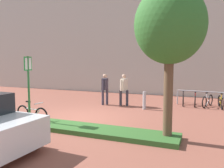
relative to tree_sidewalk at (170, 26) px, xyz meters
name	(u,v)px	position (x,y,z in m)	size (l,w,h in m)	color
ground_plane	(82,118)	(-3.83, 1.45, -3.46)	(60.00, 60.00, 0.00)	brown
building_facade	(137,26)	(-3.83, 9.89, 1.54)	(28.00, 1.20, 10.00)	#B2ADA3
planter_strip	(78,128)	(-3.08, -0.16, -3.38)	(7.00, 1.10, 0.16)	#336028
tree_sidewalk	(170,26)	(0.00, 0.00, 0.00)	(2.11, 2.11, 4.66)	brown
parking_sign_post	(28,80)	(-5.19, -0.16, -1.75)	(0.08, 0.36, 2.62)	#2D7238
bike_at_sign	(32,114)	(-5.27, 0.06, -3.11)	(1.68, 0.42, 0.86)	black
bike_rack_cluster	(208,100)	(1.20, 6.08, -3.11)	(3.19, 1.73, 0.83)	#99999E
bollard_steel	(144,100)	(-1.77, 4.19, -3.01)	(0.16, 0.16, 0.90)	#ADADB2
person_suited_navy	(105,87)	(-4.09, 4.56, -2.47)	(0.32, 0.61, 1.72)	#383342
person_shirt_blue	(124,88)	(-3.03, 4.71, -2.47)	(0.48, 0.59, 1.72)	#2D2D38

